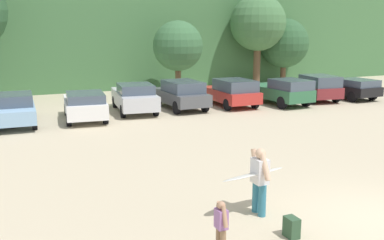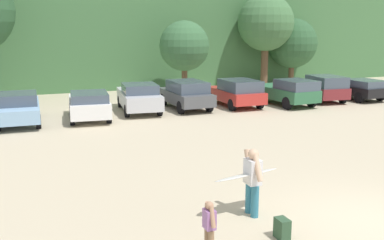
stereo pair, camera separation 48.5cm
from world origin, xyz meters
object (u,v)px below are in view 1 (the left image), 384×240
Objects in this scene: person_adult at (260,177)px; parked_car_sky_blue at (13,108)px; parked_car_black at (348,87)px; person_child at (221,224)px; surfboard_white at (254,174)px; backpack_dropped at (292,227)px; parked_car_forest_green at (282,91)px; parked_car_maroon at (315,87)px; parked_car_dark_gray at (181,94)px; parked_car_silver at (134,97)px; parked_car_red at (232,92)px; parked_car_white at (85,105)px.

parked_car_sky_blue is at bearing -68.65° from person_adult.
parked_car_black reaches higher than person_child.
surfboard_white is 1.65m from backpack_dropped.
parked_car_maroon reaches higher than parked_car_forest_green.
parked_car_sky_blue is 17.29m from parked_car_maroon.
person_child is (-5.27, -15.08, -0.23)m from parked_car_dark_gray.
parked_car_sky_blue is 15.35m from backpack_dropped.
parked_car_silver is 1.12× the size of parked_car_dark_gray.
parked_car_forest_green is 2.64× the size of person_adult.
parked_car_sky_blue is 1.07× the size of parked_car_maroon.
surfboard_white is at bearing 153.70° from parked_car_red.
parked_car_black is (5.26, 0.34, -0.12)m from parked_car_forest_green.
person_child is at bearing 150.96° from parked_car_red.
person_child is at bearing 179.25° from backpack_dropped.
parked_car_dark_gray is at bearing -87.98° from parked_car_silver.
person_adult reaches higher than parked_car_red.
parked_car_black reaches higher than backpack_dropped.
parked_car_sky_blue is at bearing -76.59° from person_child.
parked_car_dark_gray is at bearing 76.23° from parked_car_forest_green.
parked_car_dark_gray is 1.04× the size of parked_car_red.
parked_car_black is at bearing 44.38° from backpack_dropped.
parked_car_maroon is at bearing -83.62° from parked_car_forest_green.
parked_car_sky_blue is at bearing 84.72° from parked_car_forest_green.
parked_car_sky_blue is 14.10m from person_adult.
parked_car_white is 16.56m from parked_car_black.
parked_car_forest_green reaches higher than backpack_dropped.
parked_car_forest_green is at bearing -92.22° from parked_car_silver.
parked_car_red is 2.44× the size of person_adult.
person_child is 1.74m from backpack_dropped.
parked_car_forest_green is at bearing -137.88° from surfboard_white.
backpack_dropped is (-6.54, -14.78, -0.60)m from parked_car_red.
person_child is at bearing 137.95° from parked_car_forest_green.
parked_car_sky_blue reaches higher than parked_car_black.
parked_car_maroon reaches higher than parked_car_dark_gray.
parked_car_forest_green is at bearing -103.85° from parked_car_red.
parked_car_sky_blue is 3.24m from parked_car_white.
backpack_dropped is (0.07, -1.47, -0.75)m from surfboard_white.
parked_car_red is 16.90m from person_child.
parked_car_white is 14.19m from person_child.
parked_car_sky_blue is 1.07× the size of parked_car_white.
person_child is at bearing -165.04° from parked_car_sky_blue.
parked_car_maroon is at bearing -143.99° from surfboard_white.
parked_car_red is at bearing -80.28° from parked_car_white.
parked_car_dark_gray is 0.97× the size of parked_car_forest_green.
parked_car_sky_blue is at bearing -79.72° from surfboard_white.
parked_car_silver is 1.08× the size of parked_car_forest_green.
parked_car_white is at bearing 97.42° from backpack_dropped.
parked_car_forest_green is 4.00× the size of person_child.
parked_car_black is 21.80m from person_child.
parked_car_silver is 15.33m from backpack_dropped.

